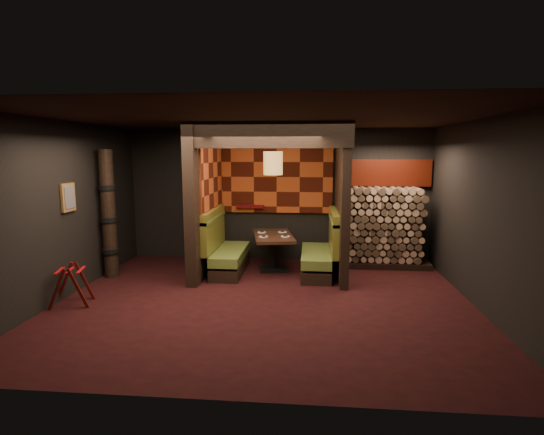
{
  "coord_description": "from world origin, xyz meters",
  "views": [
    {
      "loc": [
        0.7,
        -6.42,
        2.34
      ],
      "look_at": [
        0.0,
        1.3,
        1.15
      ],
      "focal_mm": 28.0,
      "sensor_mm": 36.0,
      "label": 1
    }
  ],
  "objects_px": {
    "pendant_lamp": "(273,163)",
    "totem_column": "(109,215)",
    "booth_bench_left": "(225,252)",
    "booth_bench_right": "(321,254)",
    "firewood_stack": "(387,227)",
    "dining_table": "(273,246)",
    "luggage_rack": "(71,284)"
  },
  "relations": [
    {
      "from": "booth_bench_left",
      "to": "luggage_rack",
      "type": "distance_m",
      "value": 2.88
    },
    {
      "from": "luggage_rack",
      "to": "totem_column",
      "type": "height_order",
      "value": "totem_column"
    },
    {
      "from": "firewood_stack",
      "to": "luggage_rack",
      "type": "bearing_deg",
      "value": -152.32
    },
    {
      "from": "pendant_lamp",
      "to": "firewood_stack",
      "type": "relative_size",
      "value": 0.54
    },
    {
      "from": "booth_bench_left",
      "to": "dining_table",
      "type": "relative_size",
      "value": 1.08
    },
    {
      "from": "firewood_stack",
      "to": "pendant_lamp",
      "type": "bearing_deg",
      "value": -166.67
    },
    {
      "from": "booth_bench_right",
      "to": "dining_table",
      "type": "distance_m",
      "value": 0.98
    },
    {
      "from": "dining_table",
      "to": "booth_bench_left",
      "type": "bearing_deg",
      "value": -167.79
    },
    {
      "from": "pendant_lamp",
      "to": "totem_column",
      "type": "height_order",
      "value": "pendant_lamp"
    },
    {
      "from": "dining_table",
      "to": "totem_column",
      "type": "height_order",
      "value": "totem_column"
    },
    {
      "from": "pendant_lamp",
      "to": "booth_bench_left",
      "type": "bearing_deg",
      "value": -170.74
    },
    {
      "from": "dining_table",
      "to": "firewood_stack",
      "type": "height_order",
      "value": "firewood_stack"
    },
    {
      "from": "pendant_lamp",
      "to": "totem_column",
      "type": "relative_size",
      "value": 0.39
    },
    {
      "from": "dining_table",
      "to": "firewood_stack",
      "type": "distance_m",
      "value": 2.39
    },
    {
      "from": "dining_table",
      "to": "luggage_rack",
      "type": "bearing_deg",
      "value": -142.51
    },
    {
      "from": "pendant_lamp",
      "to": "totem_column",
      "type": "distance_m",
      "value": 3.25
    },
    {
      "from": "dining_table",
      "to": "luggage_rack",
      "type": "distance_m",
      "value": 3.71
    },
    {
      "from": "pendant_lamp",
      "to": "firewood_stack",
      "type": "xyz_separation_m",
      "value": [
        2.31,
        0.55,
        -1.32
      ]
    },
    {
      "from": "luggage_rack",
      "to": "firewood_stack",
      "type": "bearing_deg",
      "value": 27.68
    },
    {
      "from": "totem_column",
      "to": "dining_table",
      "type": "bearing_deg",
      "value": 13.97
    },
    {
      "from": "dining_table",
      "to": "totem_column",
      "type": "bearing_deg",
      "value": -166.03
    },
    {
      "from": "booth_bench_left",
      "to": "booth_bench_right",
      "type": "distance_m",
      "value": 1.89
    },
    {
      "from": "dining_table",
      "to": "pendant_lamp",
      "type": "bearing_deg",
      "value": -90.0
    },
    {
      "from": "booth_bench_right",
      "to": "totem_column",
      "type": "distance_m",
      "value": 4.1
    },
    {
      "from": "firewood_stack",
      "to": "totem_column",
      "type": "bearing_deg",
      "value": -166.81
    },
    {
      "from": "dining_table",
      "to": "pendant_lamp",
      "type": "relative_size",
      "value": 1.57
    },
    {
      "from": "luggage_rack",
      "to": "booth_bench_right",
      "type": "bearing_deg",
      "value": 27.79
    },
    {
      "from": "booth_bench_left",
      "to": "pendant_lamp",
      "type": "xyz_separation_m",
      "value": [
        0.94,
        0.15,
        1.74
      ]
    },
    {
      "from": "pendant_lamp",
      "to": "firewood_stack",
      "type": "distance_m",
      "value": 2.72
    },
    {
      "from": "booth_bench_right",
      "to": "luggage_rack",
      "type": "distance_m",
      "value": 4.41
    },
    {
      "from": "booth_bench_left",
      "to": "dining_table",
      "type": "distance_m",
      "value": 0.96
    },
    {
      "from": "booth_bench_left",
      "to": "booth_bench_right",
      "type": "xyz_separation_m",
      "value": [
        1.89,
        0.0,
        0.0
      ]
    }
  ]
}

